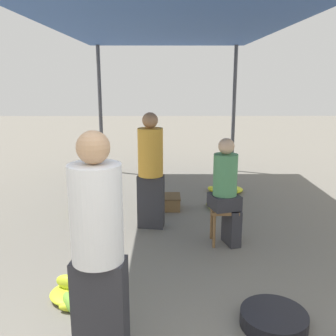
{
  "coord_description": "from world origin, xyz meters",
  "views": [
    {
      "loc": [
        -0.02,
        -1.63,
        2.07
      ],
      "look_at": [
        0.0,
        2.97,
        0.98
      ],
      "focal_mm": 40.0,
      "sensor_mm": 36.0,
      "label": 1
    }
  ],
  "objects_px": {
    "banana_pile_right_0": "(226,190)",
    "stool": "(224,215)",
    "vendor_seated": "(226,189)",
    "shopper_walking_mid": "(151,169)",
    "banana_pile_left_1": "(90,208)",
    "banana_pile_left_0": "(80,292)",
    "basin_black": "(274,319)",
    "crate_near": "(167,202)",
    "vendor_foreground": "(98,248)",
    "banana_pile_right_1": "(220,202)"
  },
  "relations": [
    {
      "from": "banana_pile_left_0",
      "to": "vendor_seated",
      "type": "bearing_deg",
      "value": 38.35
    },
    {
      "from": "basin_black",
      "to": "banana_pile_right_1",
      "type": "xyz_separation_m",
      "value": [
        -0.03,
        3.04,
        0.03
      ]
    },
    {
      "from": "banana_pile_left_0",
      "to": "crate_near",
      "type": "distance_m",
      "value": 2.73
    },
    {
      "from": "vendor_seated",
      "to": "shopper_walking_mid",
      "type": "distance_m",
      "value": 1.13
    },
    {
      "from": "banana_pile_left_0",
      "to": "stool",
      "type": "bearing_deg",
      "value": 38.85
    },
    {
      "from": "banana_pile_right_0",
      "to": "shopper_walking_mid",
      "type": "xyz_separation_m",
      "value": [
        -1.33,
        -1.66,
        0.8
      ]
    },
    {
      "from": "banana_pile_left_0",
      "to": "shopper_walking_mid",
      "type": "height_order",
      "value": "shopper_walking_mid"
    },
    {
      "from": "stool",
      "to": "crate_near",
      "type": "xyz_separation_m",
      "value": [
        -0.72,
        1.33,
        -0.27
      ]
    },
    {
      "from": "banana_pile_left_0",
      "to": "shopper_walking_mid",
      "type": "relative_size",
      "value": 0.38
    },
    {
      "from": "banana_pile_left_1",
      "to": "crate_near",
      "type": "relative_size",
      "value": 1.34
    },
    {
      "from": "banana_pile_left_0",
      "to": "banana_pile_left_1",
      "type": "bearing_deg",
      "value": 98.98
    },
    {
      "from": "banana_pile_right_1",
      "to": "stool",
      "type": "bearing_deg",
      "value": -96.44
    },
    {
      "from": "banana_pile_right_0",
      "to": "stool",
      "type": "bearing_deg",
      "value": -99.79
    },
    {
      "from": "vendor_seated",
      "to": "banana_pile_left_1",
      "type": "distance_m",
      "value": 2.37
    },
    {
      "from": "shopper_walking_mid",
      "to": "banana_pile_left_1",
      "type": "bearing_deg",
      "value": 149.72
    },
    {
      "from": "banana_pile_right_1",
      "to": "basin_black",
      "type": "bearing_deg",
      "value": -89.38
    },
    {
      "from": "banana_pile_left_1",
      "to": "crate_near",
      "type": "distance_m",
      "value": 1.25
    },
    {
      "from": "banana_pile_left_0",
      "to": "banana_pile_right_0",
      "type": "bearing_deg",
      "value": 60.67
    },
    {
      "from": "vendor_foreground",
      "to": "crate_near",
      "type": "relative_size",
      "value": 4.2
    },
    {
      "from": "vendor_foreground",
      "to": "vendor_seated",
      "type": "relative_size",
      "value": 1.27
    },
    {
      "from": "banana_pile_left_1",
      "to": "shopper_walking_mid",
      "type": "bearing_deg",
      "value": -30.28
    },
    {
      "from": "stool",
      "to": "banana_pile_left_0",
      "type": "height_order",
      "value": "stool"
    },
    {
      "from": "vendor_foreground",
      "to": "stool",
      "type": "xyz_separation_m",
      "value": [
        1.22,
        2.04,
        -0.53
      ]
    },
    {
      "from": "vendor_seated",
      "to": "shopper_walking_mid",
      "type": "height_order",
      "value": "shopper_walking_mid"
    },
    {
      "from": "stool",
      "to": "banana_pile_left_0",
      "type": "bearing_deg",
      "value": -141.15
    },
    {
      "from": "basin_black",
      "to": "crate_near",
      "type": "bearing_deg",
      "value": 106.68
    },
    {
      "from": "stool",
      "to": "basin_black",
      "type": "distance_m",
      "value": 1.72
    },
    {
      "from": "banana_pile_left_0",
      "to": "crate_near",
      "type": "bearing_deg",
      "value": 71.77
    },
    {
      "from": "basin_black",
      "to": "banana_pile_left_1",
      "type": "height_order",
      "value": "banana_pile_left_1"
    },
    {
      "from": "banana_pile_left_1",
      "to": "crate_near",
      "type": "xyz_separation_m",
      "value": [
        1.23,
        0.19,
        0.04
      ]
    },
    {
      "from": "banana_pile_right_1",
      "to": "shopper_walking_mid",
      "type": "xyz_separation_m",
      "value": [
        -1.1,
        -0.81,
        0.75
      ]
    },
    {
      "from": "vendor_seated",
      "to": "basin_black",
      "type": "distance_m",
      "value": 1.81
    },
    {
      "from": "vendor_foreground",
      "to": "shopper_walking_mid",
      "type": "xyz_separation_m",
      "value": [
        0.27,
        2.59,
        -0.05
      ]
    },
    {
      "from": "vendor_seated",
      "to": "crate_near",
      "type": "distance_m",
      "value": 1.64
    },
    {
      "from": "shopper_walking_mid",
      "to": "basin_black",
      "type": "bearing_deg",
      "value": -63.03
    },
    {
      "from": "vendor_foreground",
      "to": "banana_pile_right_0",
      "type": "distance_m",
      "value": 4.62
    },
    {
      "from": "banana_pile_left_1",
      "to": "vendor_seated",
      "type": "bearing_deg",
      "value": -30.06
    },
    {
      "from": "banana_pile_left_1",
      "to": "banana_pile_right_0",
      "type": "height_order",
      "value": "banana_pile_left_1"
    },
    {
      "from": "vendor_seated",
      "to": "banana_pile_left_1",
      "type": "bearing_deg",
      "value": 149.94
    },
    {
      "from": "vendor_foreground",
      "to": "banana_pile_right_1",
      "type": "height_order",
      "value": "vendor_foreground"
    },
    {
      "from": "vendor_foreground",
      "to": "shopper_walking_mid",
      "type": "bearing_deg",
      "value": 84.06
    },
    {
      "from": "vendor_foreground",
      "to": "banana_pile_right_1",
      "type": "distance_m",
      "value": 3.76
    },
    {
      "from": "banana_pile_left_0",
      "to": "vendor_foreground",
      "type": "bearing_deg",
      "value": -65.78
    },
    {
      "from": "vendor_foreground",
      "to": "banana_pile_left_0",
      "type": "height_order",
      "value": "vendor_foreground"
    },
    {
      "from": "stool",
      "to": "banana_pile_right_0",
      "type": "distance_m",
      "value": 2.26
    },
    {
      "from": "banana_pile_left_0",
      "to": "banana_pile_left_1",
      "type": "xyz_separation_m",
      "value": [
        -0.38,
        2.4,
        -0.0
      ]
    },
    {
      "from": "basin_black",
      "to": "crate_near",
      "type": "xyz_separation_m",
      "value": [
        -0.9,
        3.01,
        0.04
      ]
    },
    {
      "from": "banana_pile_right_1",
      "to": "vendor_foreground",
      "type": "bearing_deg",
      "value": -112.01
    },
    {
      "from": "crate_near",
      "to": "shopper_walking_mid",
      "type": "relative_size",
      "value": 0.25
    },
    {
      "from": "vendor_seated",
      "to": "basin_black",
      "type": "xyz_separation_m",
      "value": [
        0.17,
        -1.68,
        -0.66
      ]
    }
  ]
}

